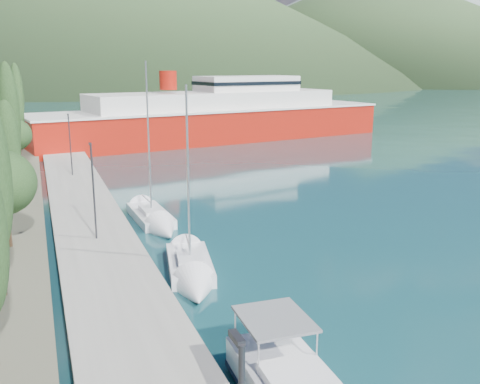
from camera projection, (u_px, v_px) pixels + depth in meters
name	position (u px, v px, depth m)	size (l,w,h in m)	color
ground	(87.00, 113.00, 131.75)	(1400.00, 1400.00, 0.00)	#144047
quay	(83.00, 206.00, 43.11)	(5.00, 88.00, 0.80)	gray
hills_far	(165.00, 6.00, 615.20)	(1480.00, 900.00, 180.00)	slate
hills_near	(190.00, 11.00, 383.88)	(1010.00, 520.00, 115.00)	#304928
tree_row	(10.00, 136.00, 44.65)	(3.89, 63.79, 11.17)	#47301E
lamp_posts	(96.00, 193.00, 31.90)	(0.15, 47.62, 6.06)	#2D2D33
sailboat_near	(193.00, 278.00, 28.84)	(3.79, 8.27, 11.45)	silver
sailboat_mid	(158.00, 224.00, 38.77)	(2.72, 8.94, 12.73)	silver
ferry	(217.00, 118.00, 83.57)	(58.13, 22.19, 11.30)	#9F150B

